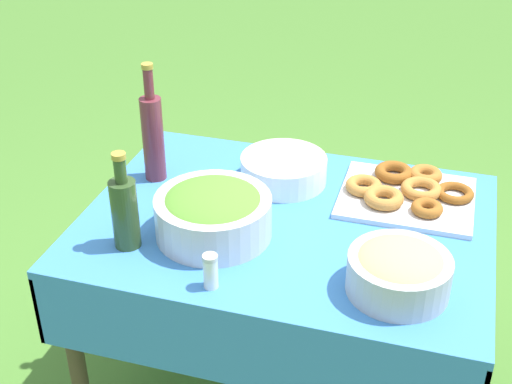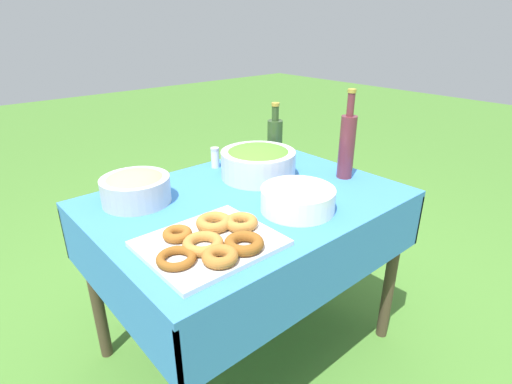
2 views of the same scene
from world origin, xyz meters
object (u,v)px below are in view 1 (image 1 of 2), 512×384
Objects in this scene: plate_stack at (284,169)px; donut_platter at (407,192)px; olive_oil_bottle at (125,210)px; wine_bottle at (153,135)px; pasta_bowl at (399,270)px; salad_bowl at (213,212)px.

donut_platter is at bearing 1.03° from plate_stack.
olive_oil_bottle is 0.74× the size of wine_bottle.
pasta_bowl is 0.61m from plate_stack.
donut_platter is 0.38m from plate_stack.
wine_bottle is at bearing 138.42° from salad_bowl.
olive_oil_bottle is (-0.21, -0.11, 0.04)m from salad_bowl.
salad_bowl is 1.20× the size of plate_stack.
plate_stack is at bearing 13.05° from wine_bottle.
donut_platter is at bearing 35.32° from salad_bowl.
salad_bowl is 1.26× the size of pasta_bowl.
donut_platter is 0.79m from wine_bottle.
donut_platter is 0.84m from olive_oil_bottle.
salad_bowl is 0.60m from donut_platter.
salad_bowl is 0.24m from olive_oil_bottle.
olive_oil_bottle is 0.37m from wine_bottle.
wine_bottle is at bearing -166.95° from plate_stack.
pasta_bowl is 0.67× the size of wine_bottle.
donut_platter is (0.49, 0.35, -0.05)m from salad_bowl.
wine_bottle is at bearing -172.79° from donut_platter.
plate_stack is at bearing -178.97° from donut_platter.
pasta_bowl is 0.88m from wine_bottle.
wine_bottle reaches higher than plate_stack.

